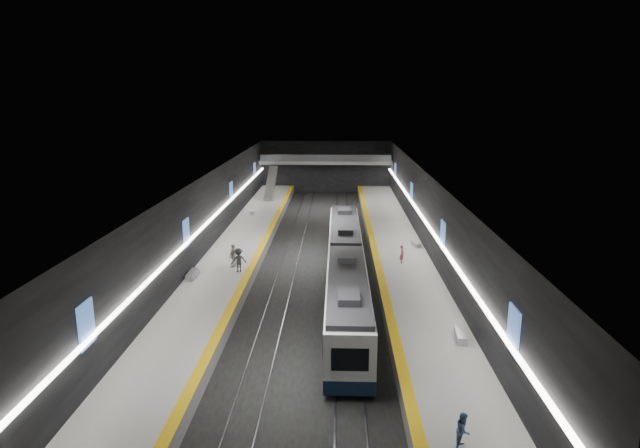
{
  "coord_description": "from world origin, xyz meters",
  "views": [
    {
      "loc": [
        1.82,
        -47.84,
        15.01
      ],
      "look_at": [
        0.08,
        4.72,
        2.2
      ],
      "focal_mm": 30.0,
      "sensor_mm": 36.0,
      "label": 1
    }
  ],
  "objects_px": {
    "escalator": "(271,183)",
    "bench_right_near": "(461,335)",
    "passenger_left_b": "(239,260)",
    "train": "(346,267)",
    "bench_left_far": "(252,212)",
    "bench_right_far": "(416,244)",
    "passenger_right_b": "(463,430)",
    "passenger_left_a": "(234,256)",
    "passenger_right_a": "(402,254)",
    "bench_left_near": "(192,275)"
  },
  "relations": [
    {
      "from": "escalator",
      "to": "passenger_right_a",
      "type": "distance_m",
      "value": 33.66
    },
    {
      "from": "bench_left_far",
      "to": "passenger_right_a",
      "type": "distance_m",
      "value": 24.74
    },
    {
      "from": "train",
      "to": "bench_right_near",
      "type": "xyz_separation_m",
      "value": [
        6.62,
        -9.73,
        -0.96
      ]
    },
    {
      "from": "train",
      "to": "escalator",
      "type": "relative_size",
      "value": 3.76
    },
    {
      "from": "bench_right_near",
      "to": "passenger_right_b",
      "type": "relative_size",
      "value": 1.28
    },
    {
      "from": "train",
      "to": "passenger_right_b",
      "type": "xyz_separation_m",
      "value": [
        4.49,
        -19.68,
        -0.43
      ]
    },
    {
      "from": "train",
      "to": "passenger_left_b",
      "type": "bearing_deg",
      "value": 167.06
    },
    {
      "from": "escalator",
      "to": "bench_left_near",
      "type": "xyz_separation_m",
      "value": [
        -2.0,
        -34.5,
        -1.65
      ]
    },
    {
      "from": "passenger_right_a",
      "to": "passenger_left_a",
      "type": "bearing_deg",
      "value": 108.81
    },
    {
      "from": "passenger_left_a",
      "to": "passenger_right_a",
      "type": "bearing_deg",
      "value": 118.83
    },
    {
      "from": "bench_left_near",
      "to": "escalator",
      "type": "bearing_deg",
      "value": 87.52
    },
    {
      "from": "train",
      "to": "passenger_right_a",
      "type": "height_order",
      "value": "train"
    },
    {
      "from": "passenger_left_a",
      "to": "escalator",
      "type": "bearing_deg",
      "value": -156.12
    },
    {
      "from": "bench_right_near",
      "to": "bench_right_far",
      "type": "relative_size",
      "value": 1.22
    },
    {
      "from": "bench_right_far",
      "to": "passenger_left_b",
      "type": "xyz_separation_m",
      "value": [
        -15.4,
        -8.05,
        0.79
      ]
    },
    {
      "from": "passenger_right_a",
      "to": "passenger_left_a",
      "type": "height_order",
      "value": "passenger_left_a"
    },
    {
      "from": "bench_right_near",
      "to": "escalator",
      "type": "bearing_deg",
      "value": 116.36
    },
    {
      "from": "passenger_left_a",
      "to": "passenger_left_b",
      "type": "distance_m",
      "value": 1.39
    },
    {
      "from": "escalator",
      "to": "passenger_left_a",
      "type": "distance_m",
      "value": 31.77
    },
    {
      "from": "bench_left_far",
      "to": "bench_right_far",
      "type": "xyz_separation_m",
      "value": [
        17.81,
        -13.73,
        -0.02
      ]
    },
    {
      "from": "bench_left_far",
      "to": "bench_right_far",
      "type": "height_order",
      "value": "bench_left_far"
    },
    {
      "from": "train",
      "to": "bench_right_far",
      "type": "height_order",
      "value": "train"
    },
    {
      "from": "train",
      "to": "passenger_left_a",
      "type": "xyz_separation_m",
      "value": [
        -9.24,
        3.21,
        -0.22
      ]
    },
    {
      "from": "passenger_right_a",
      "to": "bench_right_near",
      "type": "bearing_deg",
      "value": -160.56
    },
    {
      "from": "bench_right_near",
      "to": "passenger_left_b",
      "type": "xyz_separation_m",
      "value": [
        -15.21,
        11.71,
        0.75
      ]
    },
    {
      "from": "bench_left_near",
      "to": "passenger_right_a",
      "type": "bearing_deg",
      "value": 15.19
    },
    {
      "from": "bench_left_near",
      "to": "passenger_left_a",
      "type": "relative_size",
      "value": 1.05
    },
    {
      "from": "passenger_left_a",
      "to": "passenger_left_b",
      "type": "height_order",
      "value": "passenger_left_b"
    },
    {
      "from": "bench_left_far",
      "to": "passenger_left_b",
      "type": "distance_m",
      "value": 21.93
    },
    {
      "from": "train",
      "to": "bench_left_far",
      "type": "bearing_deg",
      "value": 114.85
    },
    {
      "from": "passenger_right_b",
      "to": "passenger_left_a",
      "type": "distance_m",
      "value": 26.69
    },
    {
      "from": "bench_right_near",
      "to": "passenger_left_b",
      "type": "height_order",
      "value": "passenger_left_b"
    },
    {
      "from": "bench_left_near",
      "to": "bench_right_near",
      "type": "xyz_separation_m",
      "value": [
        18.62,
        -10.19,
        -0.01
      ]
    },
    {
      "from": "escalator",
      "to": "bench_left_near",
      "type": "height_order",
      "value": "escalator"
    },
    {
      "from": "passenger_left_a",
      "to": "passenger_right_b",
      "type": "bearing_deg",
      "value": 53.47
    },
    {
      "from": "passenger_right_b",
      "to": "passenger_left_b",
      "type": "relative_size",
      "value": 0.77
    },
    {
      "from": "bench_right_far",
      "to": "passenger_left_a",
      "type": "distance_m",
      "value": 17.45
    },
    {
      "from": "passenger_right_a",
      "to": "passenger_right_b",
      "type": "relative_size",
      "value": 1.01
    },
    {
      "from": "train",
      "to": "bench_left_far",
      "type": "height_order",
      "value": "train"
    },
    {
      "from": "passenger_right_b",
      "to": "escalator",
      "type": "bearing_deg",
      "value": 38.22
    },
    {
      "from": "bench_right_far",
      "to": "passenger_right_b",
      "type": "height_order",
      "value": "passenger_right_b"
    },
    {
      "from": "escalator",
      "to": "bench_right_near",
      "type": "height_order",
      "value": "escalator"
    },
    {
      "from": "bench_left_near",
      "to": "passenger_right_b",
      "type": "xyz_separation_m",
      "value": [
        16.49,
        -20.13,
        0.51
      ]
    },
    {
      "from": "escalator",
      "to": "passenger_left_b",
      "type": "relative_size",
      "value": 4.05
    },
    {
      "from": "passenger_right_b",
      "to": "passenger_left_b",
      "type": "bearing_deg",
      "value": 54.51
    },
    {
      "from": "bench_left_far",
      "to": "passenger_left_b",
      "type": "height_order",
      "value": "passenger_left_b"
    },
    {
      "from": "passenger_left_a",
      "to": "train",
      "type": "bearing_deg",
      "value": 93.36
    },
    {
      "from": "escalator",
      "to": "passenger_left_a",
      "type": "relative_size",
      "value": 4.1
    },
    {
      "from": "passenger_right_a",
      "to": "bench_left_far",
      "type": "bearing_deg",
      "value": 52.35
    },
    {
      "from": "passenger_right_b",
      "to": "passenger_left_a",
      "type": "xyz_separation_m",
      "value": [
        -13.73,
        22.88,
        0.21
      ]
    }
  ]
}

